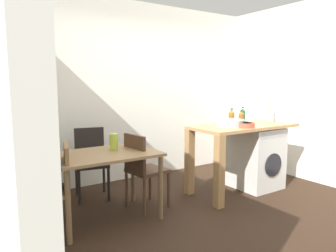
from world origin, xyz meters
name	(u,v)px	position (x,y,z in m)	size (l,w,h in m)	color
ground_plane	(207,213)	(0.00, 0.00, 0.00)	(5.46, 5.46, 0.00)	black
wall_back	(135,92)	(0.00, 1.75, 1.35)	(4.60, 0.10, 2.70)	silver
wall_counter_side	(321,92)	(2.15, 0.00, 1.35)	(0.10, 3.80, 2.70)	silver
radiator	(7,214)	(-2.02, 0.30, 0.35)	(0.10, 0.80, 0.70)	white
dining_table	(105,162)	(-1.04, 0.48, 0.64)	(1.10, 0.76, 0.74)	olive
chair_person_seat	(56,186)	(-1.58, 0.36, 0.51)	(0.48, 0.48, 0.90)	olive
chair_opposite	(142,167)	(-0.56, 0.52, 0.51)	(0.45, 0.45, 0.90)	#4C3323
chair_spare_by_wall	(91,159)	(-0.92, 1.25, 0.51)	(0.48, 0.48, 0.90)	black
seated_person	(37,171)	(-1.74, 0.40, 0.67)	(0.54, 0.54, 1.20)	#595651
kitchen_counter	(232,138)	(0.70, 0.33, 0.76)	(1.50, 0.68, 0.92)	tan
washing_machine	(256,158)	(1.18, 0.33, 0.43)	(0.60, 0.61, 0.86)	silver
sink_basin	(230,123)	(0.65, 0.33, 0.97)	(0.38, 0.38, 0.09)	#9EA0A5
tap	(221,115)	(0.65, 0.51, 1.06)	(0.02, 0.02, 0.28)	#B2B2B7
bottle_tall_green	(232,117)	(0.86, 0.51, 1.02)	(0.08, 0.08, 0.21)	brown
bottle_squat_brown	(241,117)	(0.99, 0.45, 1.01)	(0.08, 0.08, 0.19)	brown
bottle_clear_small	(243,115)	(1.08, 0.51, 1.02)	(0.07, 0.07, 0.23)	#19592D
mixing_bowl	(246,125)	(0.74, 0.13, 0.95)	(0.22, 0.22, 0.06)	#D84C38
utensil_crock	(271,117)	(1.54, 0.38, 0.99)	(0.11, 0.11, 0.30)	gray
vase	(114,142)	(-0.89, 0.58, 0.83)	(0.09, 0.09, 0.18)	#A8C63D
scissors	(247,126)	(0.86, 0.23, 0.92)	(0.15, 0.06, 0.01)	#B2B2B7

